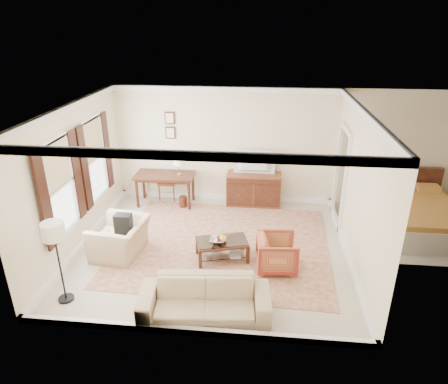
% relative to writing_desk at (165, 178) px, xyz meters
% --- Properties ---
extents(room_shell, '(5.51, 5.01, 2.91)m').
position_rel_writing_desk_xyz_m(room_shell, '(1.46, -2.03, 1.78)').
color(room_shell, beige).
rests_on(room_shell, ground).
extents(annex_bedroom, '(3.00, 2.70, 2.90)m').
position_rel_writing_desk_xyz_m(annex_bedroom, '(5.95, -0.88, -0.35)').
color(annex_bedroom, beige).
rests_on(annex_bedroom, ground).
extents(window_front, '(0.12, 1.56, 1.80)m').
position_rel_writing_desk_xyz_m(window_front, '(-1.24, -2.73, 0.86)').
color(window_front, '#CCB284').
rests_on(window_front, room_shell).
extents(window_rear, '(0.12, 1.56, 1.80)m').
position_rel_writing_desk_xyz_m(window_rear, '(-1.24, -1.13, 0.86)').
color(window_rear, '#CCB284').
rests_on(window_rear, room_shell).
extents(doorway, '(0.10, 1.12, 2.25)m').
position_rel_writing_desk_xyz_m(doorway, '(4.17, -0.53, 0.38)').
color(doorway, white).
rests_on(doorway, room_shell).
extents(rug, '(4.51, 3.92, 0.01)m').
position_rel_writing_desk_xyz_m(rug, '(1.65, -1.85, -0.69)').
color(rug, brown).
rests_on(rug, room_shell).
extents(writing_desk, '(1.47, 0.73, 0.80)m').
position_rel_writing_desk_xyz_m(writing_desk, '(0.00, 0.00, 0.00)').
color(writing_desk, '#4D2416').
rests_on(writing_desk, room_shell).
extents(desk_chair, '(0.55, 0.55, 1.05)m').
position_rel_writing_desk_xyz_m(desk_chair, '(-0.02, 0.35, -0.17)').
color(desk_chair, brown).
rests_on(desk_chair, room_shell).
extents(desk_lamp, '(0.32, 0.32, 0.50)m').
position_rel_writing_desk_xyz_m(desk_lamp, '(0.38, -0.00, 0.36)').
color(desk_lamp, silver).
rests_on(desk_lamp, writing_desk).
extents(framed_prints, '(0.25, 0.04, 0.68)m').
position_rel_writing_desk_xyz_m(framed_prints, '(0.10, 0.44, 1.25)').
color(framed_prints, '#4D2416').
rests_on(framed_prints, room_shell).
extents(sideboard, '(1.34, 0.52, 0.83)m').
position_rel_writing_desk_xyz_m(sideboard, '(2.21, 0.18, -0.28)').
color(sideboard, brown).
rests_on(sideboard, room_shell).
extents(tv, '(0.97, 0.56, 0.13)m').
position_rel_writing_desk_xyz_m(tv, '(2.21, 0.16, 0.62)').
color(tv, black).
rests_on(tv, sideboard).
extents(coffee_table, '(1.10, 0.82, 0.42)m').
position_rel_writing_desk_xyz_m(coffee_table, '(1.69, -2.40, -0.38)').
color(coffee_table, '#4D2416').
rests_on(coffee_table, room_shell).
extents(fruit_bowl, '(0.42, 0.42, 0.10)m').
position_rel_writing_desk_xyz_m(fruit_bowl, '(1.61, -2.46, -0.22)').
color(fruit_bowl, silver).
rests_on(fruit_bowl, coffee_table).
extents(book_a, '(0.27, 0.15, 0.38)m').
position_rel_writing_desk_xyz_m(book_a, '(1.46, -2.39, -0.53)').
color(book_a, brown).
rests_on(book_a, coffee_table).
extents(book_b, '(0.28, 0.05, 0.38)m').
position_rel_writing_desk_xyz_m(book_b, '(1.85, -2.48, -0.53)').
color(book_b, brown).
rests_on(book_b, coffee_table).
extents(striped_armchair, '(0.74, 0.78, 0.75)m').
position_rel_writing_desk_xyz_m(striped_armchair, '(2.75, -2.62, -0.32)').
color(striped_armchair, maroon).
rests_on(striped_armchair, room_shell).
extents(club_armchair, '(0.83, 1.17, 0.96)m').
position_rel_writing_desk_xyz_m(club_armchair, '(-0.34, -2.41, -0.21)').
color(club_armchair, '#C9B288').
rests_on(club_armchair, room_shell).
extents(backpack, '(0.31, 0.37, 0.40)m').
position_rel_writing_desk_xyz_m(backpack, '(-0.24, -2.43, 0.03)').
color(backpack, black).
rests_on(backpack, club_armchair).
extents(sofa, '(2.11, 0.78, 0.81)m').
position_rel_writing_desk_xyz_m(sofa, '(1.59, -4.04, -0.29)').
color(sofa, '#C9B288').
rests_on(sofa, room_shell).
extents(floor_lamp, '(0.36, 0.36, 1.46)m').
position_rel_writing_desk_xyz_m(floor_lamp, '(-0.80, -3.91, 0.52)').
color(floor_lamp, black).
rests_on(floor_lamp, room_shell).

